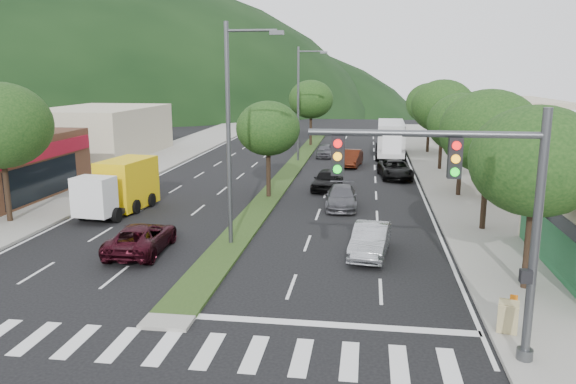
% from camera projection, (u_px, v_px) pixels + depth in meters
% --- Properties ---
extents(ground, '(160.00, 160.00, 0.00)m').
position_uv_depth(ground, '(172.00, 317.00, 18.34)').
color(ground, black).
rests_on(ground, ground).
extents(sidewalk_right, '(5.00, 90.00, 0.15)m').
position_uv_depth(sidewalk_right, '(455.00, 181.00, 40.79)').
color(sidewalk_right, gray).
rests_on(sidewalk_right, ground).
extents(sidewalk_left, '(6.00, 90.00, 0.15)m').
position_uv_depth(sidewalk_left, '(122.00, 173.00, 44.33)').
color(sidewalk_left, gray).
rests_on(sidewalk_left, ground).
extents(median, '(1.60, 56.00, 0.12)m').
position_uv_depth(median, '(290.00, 170.00, 45.43)').
color(median, '#213714').
rests_on(median, ground).
extents(crosswalk, '(19.00, 2.20, 0.01)m').
position_uv_depth(crosswalk, '(149.00, 346.00, 16.41)').
color(crosswalk, silver).
rests_on(crosswalk, ground).
extents(traffic_signal, '(6.12, 0.40, 7.00)m').
position_uv_depth(traffic_signal, '(477.00, 198.00, 14.63)').
color(traffic_signal, '#47494C').
rests_on(traffic_signal, ground).
extents(gas_canopy, '(12.20, 8.20, 5.25)m').
position_uv_depth(gas_canopy, '(570.00, 123.00, 36.03)').
color(gas_canopy, silver).
rests_on(gas_canopy, ground).
extents(bldg_left_far, '(9.00, 14.00, 4.60)m').
position_uv_depth(bldg_left_far, '(102.00, 132.00, 53.41)').
color(bldg_left_far, beige).
rests_on(bldg_left_far, ground).
extents(bldg_right_far, '(10.00, 16.00, 5.20)m').
position_uv_depth(bldg_right_far, '(499.00, 124.00, 57.68)').
color(bldg_right_far, beige).
rests_on(bldg_right_far, ground).
extents(hill_far, '(176.00, 132.00, 82.00)m').
position_uv_depth(hill_far, '(10.00, 105.00, 135.92)').
color(hill_far, black).
rests_on(hill_far, ground).
extents(tree_r_a, '(4.60, 4.60, 6.63)m').
position_uv_depth(tree_r_a, '(536.00, 161.00, 19.54)').
color(tree_r_a, black).
rests_on(tree_r_a, sidewalk_right).
extents(tree_r_b, '(4.80, 4.80, 6.94)m').
position_uv_depth(tree_r_b, '(489.00, 131.00, 27.24)').
color(tree_r_b, black).
rests_on(tree_r_b, sidewalk_right).
extents(tree_r_c, '(4.40, 4.40, 6.48)m').
position_uv_depth(tree_r_c, '(463.00, 123.00, 35.04)').
color(tree_r_c, black).
rests_on(tree_r_c, sidewalk_right).
extents(tree_r_d, '(5.00, 5.00, 7.17)m').
position_uv_depth(tree_r_d, '(443.00, 106.00, 44.63)').
color(tree_r_d, black).
rests_on(tree_r_d, sidewalk_right).
extents(tree_r_e, '(4.60, 4.60, 6.71)m').
position_uv_depth(tree_r_e, '(430.00, 103.00, 54.37)').
color(tree_r_e, black).
rests_on(tree_r_e, sidewalk_right).
extents(tree_med_near, '(4.00, 4.00, 6.02)m').
position_uv_depth(tree_med_near, '(268.00, 128.00, 34.84)').
color(tree_med_near, black).
rests_on(tree_med_near, median).
extents(tree_med_far, '(4.80, 4.80, 6.94)m').
position_uv_depth(tree_med_far, '(311.00, 99.00, 59.88)').
color(tree_med_far, black).
rests_on(tree_med_far, median).
extents(tree_l_a, '(5.20, 5.20, 7.25)m').
position_uv_depth(tree_l_a, '(0.00, 126.00, 28.67)').
color(tree_l_a, black).
rests_on(tree_l_a, sidewalk_left).
extents(streetlight_near, '(2.60, 0.25, 10.00)m').
position_uv_depth(streetlight_near, '(233.00, 124.00, 24.89)').
color(streetlight_near, '#47494C').
rests_on(streetlight_near, ground).
extents(streetlight_mid, '(2.60, 0.25, 10.00)m').
position_uv_depth(streetlight_mid, '(301.00, 99.00, 49.09)').
color(streetlight_mid, '#47494C').
rests_on(streetlight_mid, ground).
extents(sedan_silver, '(1.94, 4.31, 1.37)m').
position_uv_depth(sedan_silver, '(370.00, 240.00, 24.44)').
color(sedan_silver, '#999BA0').
rests_on(sedan_silver, ground).
extents(suv_maroon, '(2.41, 4.83, 1.31)m').
position_uv_depth(suv_maroon, '(142.00, 238.00, 24.89)').
color(suv_maroon, black).
rests_on(suv_maroon, ground).
extents(car_queue_a, '(2.22, 4.33, 1.41)m').
position_uv_depth(car_queue_a, '(327.00, 180.00, 38.07)').
color(car_queue_a, black).
rests_on(car_queue_a, ground).
extents(car_queue_b, '(1.93, 4.45, 1.28)m').
position_uv_depth(car_queue_b, '(342.00, 197.00, 33.08)').
color(car_queue_b, '#4D4D52').
rests_on(car_queue_b, ground).
extents(car_queue_c, '(2.00, 4.41, 1.40)m').
position_uv_depth(car_queue_c, '(351.00, 158.00, 47.58)').
color(car_queue_c, '#42170B').
rests_on(car_queue_c, ground).
extents(car_queue_d, '(2.74, 5.06, 1.35)m').
position_uv_depth(car_queue_d, '(395.00, 169.00, 42.26)').
color(car_queue_d, black).
rests_on(car_queue_d, ground).
extents(car_queue_e, '(1.57, 3.67, 1.24)m').
position_uv_depth(car_queue_e, '(324.00, 151.00, 52.80)').
color(car_queue_e, '#515056').
rests_on(car_queue_e, ground).
extents(box_truck, '(2.87, 6.15, 2.93)m').
position_uv_depth(box_truck, '(121.00, 188.00, 32.01)').
color(box_truck, silver).
rests_on(box_truck, ground).
extents(motorhome, '(2.84, 8.58, 3.27)m').
position_uv_depth(motorhome, '(391.00, 138.00, 52.84)').
color(motorhome, silver).
rests_on(motorhome, ground).
extents(a_frame_sign, '(0.74, 0.80, 1.32)m').
position_uv_depth(a_frame_sign, '(508.00, 315.00, 16.82)').
color(a_frame_sign, tan).
rests_on(a_frame_sign, sidewalk_right).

